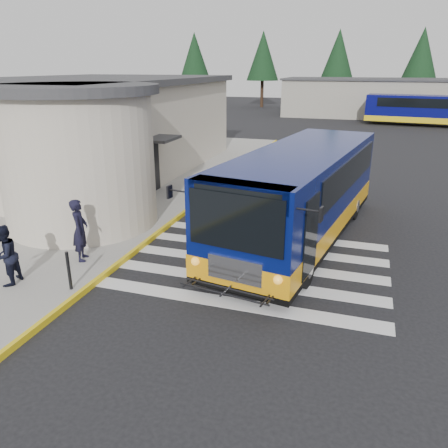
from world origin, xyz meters
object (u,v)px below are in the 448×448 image
(bollard, at_px, (69,271))
(far_bus_a, at_px, (418,109))
(pedestrian_a, at_px, (80,230))
(transit_bus, at_px, (300,198))
(pedestrian_b, at_px, (5,256))

(bollard, distance_m, far_bus_a, 40.54)
(pedestrian_a, height_order, bollard, pedestrian_a)
(transit_bus, distance_m, pedestrian_b, 8.88)
(transit_bus, distance_m, pedestrian_a, 6.98)
(transit_bus, xyz_separation_m, bollard, (-4.93, -5.64, -0.78))
(pedestrian_a, bearing_deg, pedestrian_b, 130.63)
(transit_bus, height_order, pedestrian_b, transit_bus)
(pedestrian_a, bearing_deg, bollard, -178.42)
(pedestrian_a, distance_m, far_bus_a, 39.18)
(bollard, bearing_deg, pedestrian_b, -171.74)
(bollard, bearing_deg, far_bus_a, 73.75)
(pedestrian_b, xyz_separation_m, bollard, (1.70, 0.25, -0.29))
(pedestrian_b, height_order, far_bus_a, far_bus_a)
(transit_bus, xyz_separation_m, pedestrian_b, (-6.63, -5.89, -0.48))
(bollard, bearing_deg, transit_bus, 48.84)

